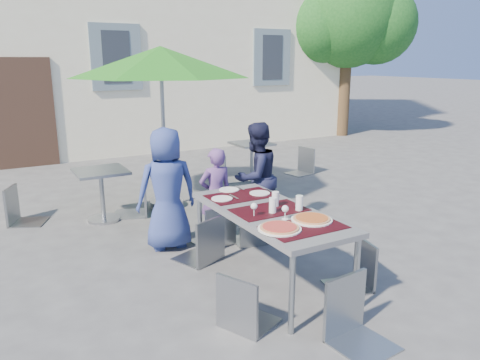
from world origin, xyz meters
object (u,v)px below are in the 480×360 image
patio_umbrella (161,63)px  bg_chair_r_0 (136,173)px  cafe_table_1 (252,156)px  cafe_table_0 (102,187)px  pizza_near_right (312,219)px  dining_table (269,215)px  child_2 (256,177)px  bg_chair_l_1 (226,151)px  child_1 (216,195)px  child_0 (167,189)px  chair_0 (203,212)px  chair_1 (216,201)px  chair_5 (357,273)px  chair_2 (253,202)px  chair_3 (244,269)px  chair_4 (359,238)px  bg_chair_l_0 (17,183)px  bg_chair_r_1 (303,145)px  pizza_near_left (280,228)px

patio_umbrella → bg_chair_r_0: size_ratio=2.51×
bg_chair_r_0 → cafe_table_1: bg_chair_r_0 is taller
cafe_table_0 → pizza_near_right: bearing=-69.8°
dining_table → child_2: (0.67, 1.34, 0.00)m
dining_table → bg_chair_l_1: bearing=68.0°
bg_chair_l_1 → pizza_near_right: bearing=-107.9°
child_1 → cafe_table_0: (-1.03, 1.40, -0.10)m
dining_table → child_0: child_0 is taller
chair_0 → chair_1: chair_0 is taller
child_0 → patio_umbrella: bearing=-104.3°
chair_5 → cafe_table_0: (-1.01, 3.84, -0.10)m
pizza_near_right → chair_2: 1.42m
child_0 → child_2: child_0 is taller
dining_table → chair_3: (-0.63, -0.61, -0.17)m
chair_1 → bg_chair_l_1: 3.05m
chair_1 → chair_4: (0.72, -1.61, -0.05)m
pizza_near_right → cafe_table_0: bearing=110.2°
child_0 → chair_2: 1.01m
patio_umbrella → cafe_table_1: 2.64m
chair_3 → bg_chair_l_0: size_ratio=0.94×
bg_chair_r_0 → cafe_table_0: bearing=-176.6°
chair_1 → chair_5: (0.06, -2.29, 0.03)m
child_2 → bg_chair_r_1: child_2 is taller
chair_2 → bg_chair_r_0: (-0.86, 1.76, 0.08)m
child_2 → chair_0: child_2 is taller
bg_chair_r_1 → chair_4: bearing=-120.5°
chair_5 → bg_chair_l_1: bearing=73.3°
bg_chair_l_1 → bg_chair_l_0: bearing=-169.6°
child_2 → patio_umbrella: bearing=-81.7°
chair_1 → bg_chair_l_0: bg_chair_l_0 is taller
dining_table → chair_1: bearing=91.3°
child_1 → patio_umbrella: 2.20m
dining_table → pizza_near_left: 0.55m
child_1 → bg_chair_r_1: size_ratio=1.21×
pizza_near_left → patio_umbrella: patio_umbrella is taller
child_0 → chair_2: size_ratio=1.58×
chair_4 → bg_chair_r_1: size_ratio=0.92×
chair_4 → bg_chair_l_0: 4.49m
cafe_table_0 → bg_chair_r_1: 4.15m
pizza_near_right → bg_chair_l_0: 4.15m
child_1 → bg_chair_l_1: child_1 is taller
pizza_near_left → cafe_table_0: bearing=103.6°
patio_umbrella → bg_chair_r_1: size_ratio=2.71×
cafe_table_1 → chair_0: bearing=-129.1°
chair_0 → patio_umbrella: patio_umbrella is taller
bg_chair_l_1 → chair_0: bearing=-122.0°
child_2 → bg_chair_l_0: 3.18m
pizza_near_right → chair_0: 1.32m
child_1 → child_2: child_2 is taller
bg_chair_l_0 → bg_chair_r_1: (5.06, 0.44, -0.01)m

